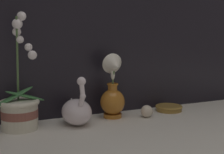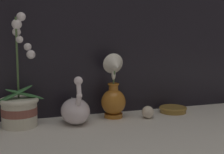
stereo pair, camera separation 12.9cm
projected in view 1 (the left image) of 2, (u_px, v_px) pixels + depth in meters
The scene contains 6 objects.
ground_plane at pixel (116, 128), 1.20m from camera, with size 2.80×2.80×0.00m, color beige.
orchid_potted_plant at pixel (20, 107), 1.17m from camera, with size 0.21×0.15×0.44m.
swan_figurine at pixel (76, 110), 1.24m from camera, with size 0.12×0.19×0.20m.
blue_vase at pixel (113, 93), 1.33m from camera, with size 0.11×0.12×0.28m.
glass_sphere at pixel (147, 111), 1.35m from camera, with size 0.05×0.05×0.05m.
amber_dish at pixel (169, 108), 1.46m from camera, with size 0.13×0.13×0.03m.
Camera 1 is at (-0.49, -1.05, 0.36)m, focal length 50.00 mm.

